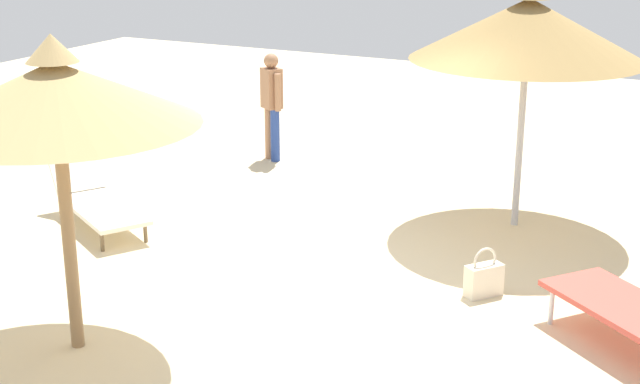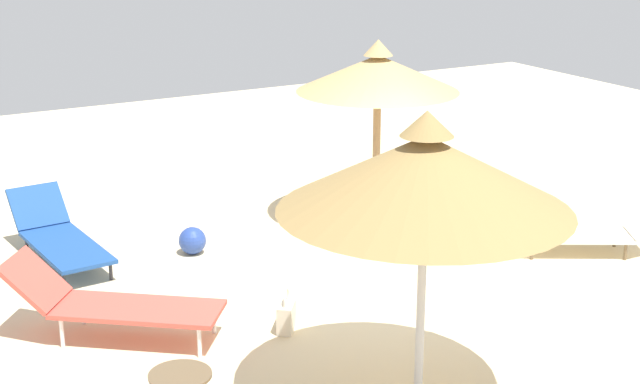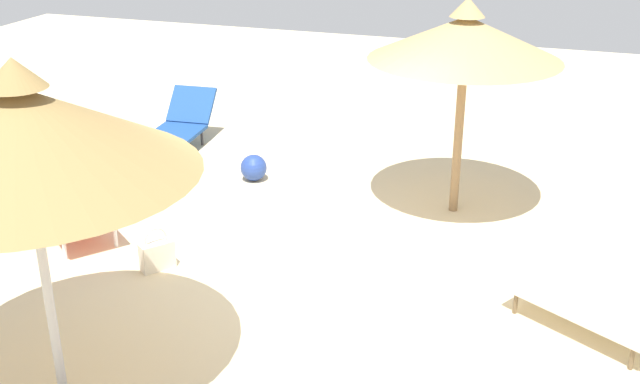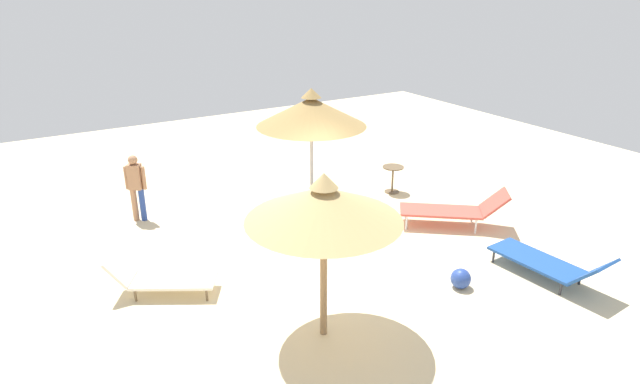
{
  "view_description": "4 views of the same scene",
  "coord_description": "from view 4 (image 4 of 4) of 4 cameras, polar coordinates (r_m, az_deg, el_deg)",
  "views": [
    {
      "loc": [
        3.74,
        -7.5,
        3.61
      ],
      "look_at": [
        0.1,
        -0.31,
        0.99
      ],
      "focal_mm": 51.36,
      "sensor_mm": 36.0,
      "label": 1
    },
    {
      "loc": [
        5.85,
        8.67,
        4.49
      ],
      "look_at": [
        0.9,
        -0.11,
        1.36
      ],
      "focal_mm": 53.85,
      "sensor_mm": 36.0,
      "label": 2
    },
    {
      "loc": [
        -2.45,
        6.7,
        4.04
      ],
      "look_at": [
        -0.11,
        -0.29,
        0.89
      ],
      "focal_mm": 43.79,
      "sensor_mm": 36.0,
      "label": 3
    },
    {
      "loc": [
        -4.82,
        -8.13,
        5.09
      ],
      "look_at": [
        0.06,
        -0.04,
        1.33
      ],
      "focal_mm": 30.28,
      "sensor_mm": 36.0,
      "label": 4
    }
  ],
  "objects": [
    {
      "name": "ground",
      "position": [
        10.76,
        -0.38,
        -6.82
      ],
      "size": [
        24.0,
        24.0,
        0.1
      ],
      "primitive_type": "cube",
      "color": "beige"
    },
    {
      "name": "parasol_umbrella_back",
      "position": [
        7.5,
        0.41,
        -1.32
      ],
      "size": [
        2.25,
        2.25,
        2.62
      ],
      "color": "olive",
      "rests_on": "ground"
    },
    {
      "name": "parasol_umbrella_far_right",
      "position": [
        12.44,
        -0.92,
        8.48
      ],
      "size": [
        2.55,
        2.55,
        2.78
      ],
      "color": "#B2B2B7",
      "rests_on": "ground"
    },
    {
      "name": "lounge_chair_front",
      "position": [
        12.07,
        14.09,
        -1.74
      ],
      "size": [
        2.2,
        1.93,
        0.87
      ],
      "color": "#CC4C3F",
      "rests_on": "ground"
    },
    {
      "name": "lounge_chair_center",
      "position": [
        10.58,
        23.18,
        -6.93
      ],
      "size": [
        0.85,
        2.17,
        0.76
      ],
      "color": "#1E478C",
      "rests_on": "ground"
    },
    {
      "name": "lounge_chair_near_left",
      "position": [
        9.75,
        -16.64,
        -8.65
      ],
      "size": [
        1.85,
        1.41,
        0.72
      ],
      "color": "silver",
      "rests_on": "ground"
    },
    {
      "name": "person_standing_near_right",
      "position": [
        12.53,
        -18.87,
        0.78
      ],
      "size": [
        0.41,
        0.34,
        1.53
      ],
      "color": "navy",
      "rests_on": "ground"
    },
    {
      "name": "handbag",
      "position": [
        11.62,
        5.44,
        -3.42
      ],
      "size": [
        0.34,
        0.38,
        0.49
      ],
      "color": "beige",
      "rests_on": "ground"
    },
    {
      "name": "side_table_round",
      "position": [
        13.72,
        7.7,
        1.8
      ],
      "size": [
        0.53,
        0.53,
        0.68
      ],
      "color": "brown",
      "rests_on": "ground"
    },
    {
      "name": "beach_ball",
      "position": [
        9.89,
        14.65,
        -8.84
      ],
      "size": [
        0.36,
        0.36,
        0.36
      ],
      "primitive_type": "sphere",
      "color": "navy",
      "rests_on": "ground"
    }
  ]
}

